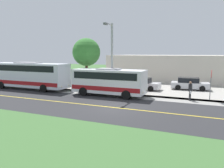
% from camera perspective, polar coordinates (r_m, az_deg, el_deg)
% --- Properties ---
extents(ground_plane, '(120.00, 120.00, 0.00)m').
position_cam_1_polar(ground_plane, '(17.94, 0.44, -6.18)').
color(ground_plane, '#3D6633').
extents(road_surface, '(8.00, 100.00, 0.01)m').
position_cam_1_polar(road_surface, '(17.94, 0.44, -6.17)').
color(road_surface, '#28282B').
rests_on(road_surface, ground).
extents(sidewalk, '(2.40, 100.00, 0.01)m').
position_cam_1_polar(sidewalk, '(22.71, 5.53, -3.17)').
color(sidewalk, gray).
rests_on(sidewalk, ground).
extents(parking_lot_surface, '(14.00, 36.00, 0.01)m').
position_cam_1_polar(parking_lot_surface, '(29.02, 15.56, -0.97)').
color(parking_lot_surface, '#9E9991').
rests_on(parking_lot_surface, ground).
extents(road_centre_line, '(0.16, 100.00, 0.00)m').
position_cam_1_polar(road_centre_line, '(17.94, 0.44, -6.15)').
color(road_centre_line, gold).
rests_on(road_centre_line, ground).
extents(shuttle_bus_front, '(2.75, 7.74, 2.85)m').
position_cam_1_polar(shuttle_bus_front, '(22.72, -0.83, 0.88)').
color(shuttle_bus_front, white).
rests_on(shuttle_bus_front, ground).
extents(transit_bus_rear, '(2.77, 10.82, 3.31)m').
position_cam_1_polar(transit_bus_rear, '(28.87, -20.97, 2.37)').
color(transit_bus_rear, silver).
rests_on(transit_bus_rear, ground).
extents(pedestrian_with_bags, '(0.72, 0.34, 1.80)m').
position_cam_1_polar(pedestrian_with_bags, '(21.69, 19.78, -1.53)').
color(pedestrian_with_bags, '#262628').
rests_on(pedestrian_with_bags, ground).
extents(stop_sign, '(0.76, 0.07, 2.88)m').
position_cam_1_polar(stop_sign, '(22.28, 24.48, 1.03)').
color(stop_sign, slate).
rests_on(stop_sign, ground).
extents(street_light_pole, '(1.97, 0.24, 7.44)m').
position_cam_1_polar(street_light_pole, '(22.77, -0.13, 7.34)').
color(street_light_pole, '#9E9EA3').
rests_on(street_light_pole, ground).
extents(parked_car_near, '(2.16, 4.47, 1.45)m').
position_cam_1_polar(parked_car_near, '(26.89, 7.72, 0.04)').
color(parked_car_near, silver).
rests_on(parked_car_near, ground).
extents(parked_car_far, '(2.26, 4.52, 1.45)m').
position_cam_1_polar(parked_car_far, '(28.25, 19.62, 0.02)').
color(parked_car_far, silver).
rests_on(parked_car_far, ground).
extents(tree_curbside, '(3.39, 3.39, 6.23)m').
position_cam_1_polar(tree_curbside, '(27.02, -6.72, 8.21)').
color(tree_curbside, '#4C3826').
rests_on(tree_curbside, ground).
extents(commercial_building, '(10.00, 17.73, 4.07)m').
position_cam_1_polar(commercial_building, '(38.01, 13.93, 4.26)').
color(commercial_building, beige).
rests_on(commercial_building, ground).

